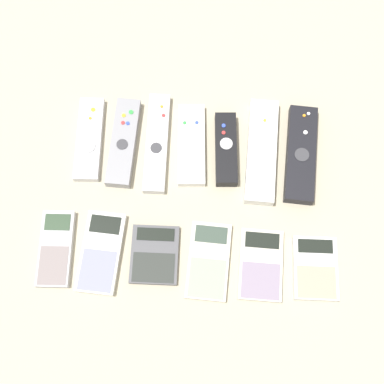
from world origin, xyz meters
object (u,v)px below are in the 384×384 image
object	(u,v)px
calculator_2	(155,255)
calculator_5	(315,268)
remote_2	(157,143)
remote_3	(191,145)
remote_4	(226,149)
calculator_1	(101,252)
remote_1	(124,142)
remote_5	(262,151)
remote_6	(301,154)
calculator_3	(209,261)
calculator_0	(56,249)
remote_0	(89,139)
calculator_4	(261,265)

from	to	relation	value
calculator_2	calculator_5	world-z (taller)	calculator_5
remote_2	calculator_2	bearing A→B (deg)	-87.51
remote_2	remote_3	world-z (taller)	remote_2
remote_4	calculator_1	xyz separation A→B (m)	(-0.22, -0.22, -0.00)
remote_1	remote_5	world-z (taller)	remote_5
remote_1	remote_2	world-z (taller)	remote_1
calculator_5	calculator_2	bearing A→B (deg)	177.20
remote_5	remote_6	xyz separation A→B (m)	(0.08, -0.00, 0.00)
calculator_3	calculator_5	size ratio (longest dim) A/B	1.24
calculator_0	calculator_5	world-z (taller)	calculator_5
remote_4	remote_6	xyz separation A→B (m)	(0.15, -0.00, 0.00)
remote_1	calculator_5	distance (m)	0.45
remote_1	remote_5	xyz separation A→B (m)	(0.28, -0.00, 0.00)
calculator_1	calculator_0	bearing A→B (deg)	-178.23
remote_2	remote_3	bearing A→B (deg)	-0.30
calculator_2	calculator_3	bearing A→B (deg)	-4.33
remote_1	remote_3	size ratio (longest dim) A/B	1.06
remote_0	calculator_0	bearing A→B (deg)	-101.34
remote_1	calculator_4	distance (m)	0.36
remote_1	calculator_3	world-z (taller)	remote_1
remote_3	calculator_2	distance (m)	0.23
remote_4	calculator_3	distance (m)	0.23
remote_0	calculator_0	xyz separation A→B (m)	(-0.03, -0.23, -0.00)
calculator_2	calculator_4	distance (m)	0.20
calculator_4	remote_6	bearing A→B (deg)	73.09
remote_5	calculator_0	distance (m)	0.44
remote_5	calculator_3	bearing A→B (deg)	-110.72
remote_4	calculator_2	distance (m)	0.25
remote_2	remote_6	world-z (taller)	remote_6
remote_2	calculator_4	size ratio (longest dim) A/B	1.57
remote_6	calculator_5	size ratio (longest dim) A/B	1.70
calculator_1	remote_4	bearing A→B (deg)	48.02
remote_1	remote_5	bearing A→B (deg)	1.17
remote_5	calculator_4	size ratio (longest dim) A/B	1.62
remote_4	remote_5	size ratio (longest dim) A/B	0.70
remote_0	calculator_2	size ratio (longest dim) A/B	1.59
remote_3	remote_6	distance (m)	0.22
calculator_2	remote_3	bearing A→B (deg)	75.24
remote_3	calculator_5	world-z (taller)	same
calculator_0	remote_3	bearing A→B (deg)	40.98
remote_3	remote_4	distance (m)	0.07
remote_6	calculator_2	distance (m)	0.35
calculator_0	calculator_4	size ratio (longest dim) A/B	1.09
remote_4	calculator_3	bearing A→B (deg)	-99.26
remote_2	remote_5	xyz separation A→B (m)	(0.21, -0.01, 0.00)
calculator_2	calculator_1	bearing A→B (deg)	-179.66
calculator_3	calculator_4	bearing A→B (deg)	1.74
remote_0	remote_3	size ratio (longest dim) A/B	1.02
remote_6	calculator_0	size ratio (longest dim) A/B	1.38
calculator_2	calculator_3	size ratio (longest dim) A/B	0.76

